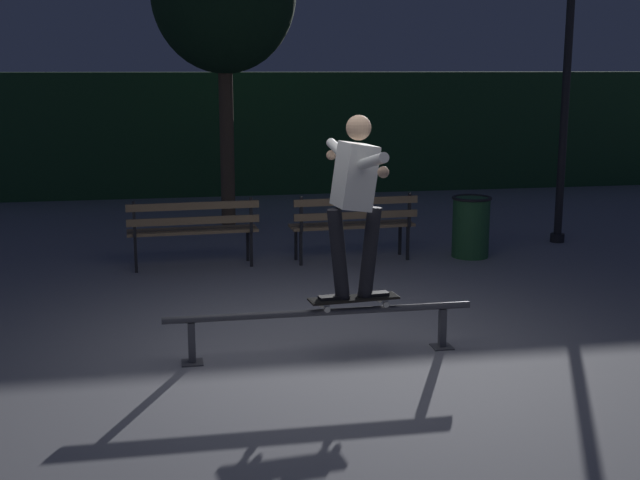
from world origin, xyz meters
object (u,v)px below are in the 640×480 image
object	(u,v)px
grind_rail	(320,320)
lamp_post_right	(567,64)
skateboarder	(355,191)
park_bench_leftmost	(193,226)
trash_can	(471,226)
skateboard	(354,299)
park_bench_left_center	(354,220)

from	to	relation	value
grind_rail	lamp_post_right	size ratio (longest dim) A/B	0.69
skateboarder	park_bench_leftmost	distance (m)	3.77
skateboarder	park_bench_leftmost	world-z (taller)	skateboarder
grind_rail	trash_can	world-z (taller)	trash_can
park_bench_leftmost	skateboard	bearing A→B (deg)	-70.25
skateboarder	trash_can	bearing A→B (deg)	55.54
skateboarder	trash_can	distance (m)	4.27
skateboard	lamp_post_right	bearing A→B (deg)	46.30
park_bench_left_center	trash_can	world-z (taller)	park_bench_left_center
park_bench_leftmost	trash_can	size ratio (longest dim) A/B	2.02
grind_rail	skateboarder	size ratio (longest dim) A/B	1.72
grind_rail	park_bench_left_center	size ratio (longest dim) A/B	1.66
grind_rail	skateboarder	world-z (taller)	skateboarder
park_bench_leftmost	park_bench_left_center	size ratio (longest dim) A/B	1.00
park_bench_leftmost	lamp_post_right	distance (m)	5.55
trash_can	skateboarder	bearing A→B (deg)	-124.46
grind_rail	skateboard	distance (m)	0.34
park_bench_left_center	trash_can	bearing A→B (deg)	-0.91
skateboard	skateboarder	xyz separation A→B (m)	(0.00, 0.00, 0.94)
skateboarder	park_bench_leftmost	size ratio (longest dim) A/B	0.97
grind_rail	park_bench_left_center	xyz separation A→B (m)	(1.08, 3.45, 0.22)
skateboard	trash_can	bearing A→B (deg)	55.51
park_bench_leftmost	trash_can	xyz separation A→B (m)	(3.59, -0.02, -0.12)
skateboard	lamp_post_right	size ratio (longest dim) A/B	0.20
skateboarder	lamp_post_right	distance (m)	5.77
grind_rail	park_bench_leftmost	size ratio (longest dim) A/B	1.66
skateboard	trash_can	world-z (taller)	trash_can
grind_rail	skateboard	world-z (taller)	skateboard
skateboarder	skateboard	bearing A→B (deg)	-173.96
grind_rail	skateboarder	bearing A→B (deg)	0.06
park_bench_leftmost	trash_can	distance (m)	3.59
skateboard	lamp_post_right	distance (m)	6.01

